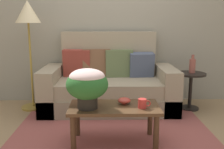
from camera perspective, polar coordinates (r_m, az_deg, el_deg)
ground_plane at (r=3.26m, az=0.09°, el=-11.92°), size 14.00×14.00×0.00m
wall_back at (r=4.28m, az=-0.27°, el=13.10°), size 6.40×0.12×2.83m
area_rug at (r=3.16m, az=0.13°, el=-12.54°), size 2.35×1.97×0.01m
couch at (r=3.91m, az=-0.65°, el=-2.50°), size 1.95×0.91×1.15m
coffee_table at (r=2.79m, az=0.51°, el=-8.29°), size 0.96×0.49×0.42m
side_table at (r=4.03m, az=16.96°, el=-2.06°), size 0.43×0.43×0.56m
floor_lamp at (r=3.97m, az=-17.98°, el=11.06°), size 0.36×0.36×1.60m
potted_plant at (r=2.63m, az=-5.50°, el=-2.05°), size 0.43×0.43×0.41m
coffee_mug at (r=2.71m, az=6.75°, el=-6.35°), size 0.13×0.09×0.10m
snack_bowl at (r=2.82m, az=2.72°, el=-5.76°), size 0.14×0.14×0.07m
table_vase at (r=3.99m, az=17.30°, el=1.92°), size 0.09×0.09×0.27m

